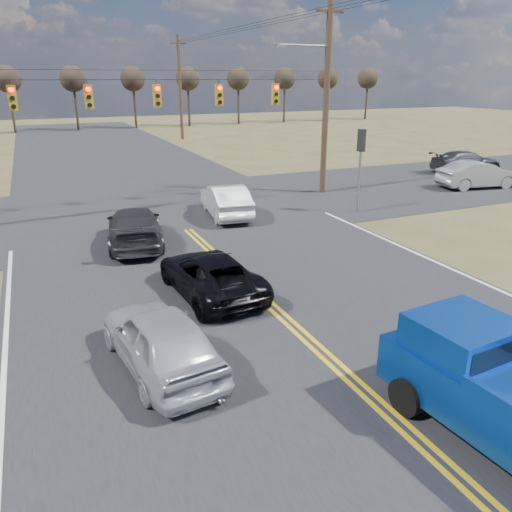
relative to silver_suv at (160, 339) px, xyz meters
name	(u,v)px	position (x,y,z in m)	size (l,w,h in m)	color
ground	(410,434)	(3.57, -4.01, -0.72)	(160.00, 160.00, 0.00)	brown
road_main	(220,260)	(3.57, 5.99, -0.72)	(14.00, 120.00, 0.02)	#28282B
road_cross	(164,209)	(3.57, 13.99, -0.72)	(120.00, 12.00, 0.02)	#28282B
signal_gantry	(169,101)	(4.07, 13.77, 4.34)	(19.60, 4.83, 10.00)	#473323
utility_poles	(163,98)	(3.57, 12.99, 4.50)	(19.60, 58.32, 10.00)	#473323
treeline	(122,84)	(3.57, 22.95, 4.98)	(87.00, 117.80, 7.40)	#33261C
silver_suv	(160,339)	(0.00, 0.00, 0.00)	(1.71, 4.24, 1.45)	#B5B8BE
black_suv	(210,274)	(2.32, 3.38, -0.10)	(2.07, 4.49, 1.25)	black
white_car_queue	(226,200)	(5.87, 11.49, 0.02)	(1.58, 4.52, 1.49)	silver
dgrey_car_queue	(135,227)	(1.19, 8.98, -0.01)	(2.00, 4.91, 1.43)	#2D2D31
cross_car_east_near	(478,175)	(21.46, 11.38, 0.06)	(4.73, 1.65, 1.56)	#919498
cross_car_east_far	(466,162)	(24.75, 15.50, -0.01)	(4.91, 2.00, 1.42)	#323136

